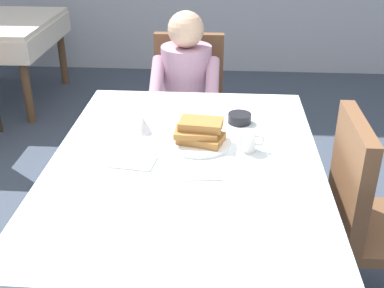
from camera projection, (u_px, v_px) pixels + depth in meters
name	position (u px, v px, depth m)	size (l,w,h in m)	color
dining_table_main	(186.00, 178.00, 2.02)	(1.12, 1.52, 0.74)	silver
chair_diner	(188.00, 99.00, 3.12)	(0.44, 0.45, 0.93)	brown
diner_person	(186.00, 87.00, 2.92)	(0.40, 0.43, 1.12)	#B2849E
chair_right_side	(369.00, 209.00, 2.03)	(0.45, 0.44, 0.93)	brown
plate_breakfast	(199.00, 142.00, 2.10)	(0.28, 0.28, 0.02)	white
breakfast_stack	(200.00, 132.00, 2.07)	(0.22, 0.18, 0.09)	#A36B33
cup_coffee	(247.00, 141.00, 2.03)	(0.11, 0.08, 0.08)	white
bowl_butter	(240.00, 118.00, 2.29)	(0.11, 0.11, 0.04)	black
syrup_pitcher	(143.00, 125.00, 2.19)	(0.08, 0.08, 0.07)	silver
fork_left_of_plate	(155.00, 144.00, 2.09)	(0.18, 0.01, 0.01)	silver
knife_right_of_plate	(243.00, 147.00, 2.07)	(0.20, 0.01, 0.01)	silver
spoon_near_edge	(203.00, 180.00, 1.84)	(0.15, 0.01, 0.01)	silver
napkin_folded	(133.00, 162.00, 1.95)	(0.17, 0.12, 0.01)	white
background_table_far	(0.00, 33.00, 4.23)	(0.92, 1.12, 0.74)	silver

